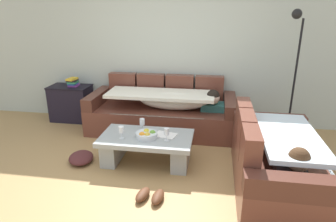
% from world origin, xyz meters
% --- Properties ---
extents(ground_plane, '(14.00, 14.00, 0.00)m').
position_xyz_m(ground_plane, '(0.00, 0.00, 0.00)').
color(ground_plane, '#A9834E').
extents(back_wall, '(9.00, 0.10, 2.70)m').
position_xyz_m(back_wall, '(0.00, 2.15, 1.35)').
color(back_wall, '#B5C2B4').
rests_on(back_wall, ground_plane).
extents(couch_along_wall, '(2.37, 0.92, 0.88)m').
position_xyz_m(couch_along_wall, '(0.04, 1.62, 0.33)').
color(couch_along_wall, brown).
rests_on(couch_along_wall, ground_plane).
extents(couch_near_window, '(0.92, 1.74, 0.88)m').
position_xyz_m(couch_near_window, '(1.57, 0.16, 0.33)').
color(couch_near_window, brown).
rests_on(couch_near_window, ground_plane).
extents(coffee_table, '(1.20, 0.68, 0.38)m').
position_xyz_m(coffee_table, '(-0.00, 0.53, 0.24)').
color(coffee_table, '#97A09F').
rests_on(coffee_table, ground_plane).
extents(fruit_bowl, '(0.28, 0.28, 0.10)m').
position_xyz_m(fruit_bowl, '(0.02, 0.48, 0.42)').
color(fruit_bowl, silver).
rests_on(fruit_bowl, coffee_table).
extents(wine_glass_near_left, '(0.07, 0.07, 0.17)m').
position_xyz_m(wine_glass_near_left, '(-0.30, 0.40, 0.50)').
color(wine_glass_near_left, silver).
rests_on(wine_glass_near_left, coffee_table).
extents(wine_glass_near_right, '(0.07, 0.07, 0.17)m').
position_xyz_m(wine_glass_near_right, '(0.28, 0.43, 0.50)').
color(wine_glass_near_right, silver).
rests_on(wine_glass_near_right, coffee_table).
extents(wine_glass_far_back, '(0.07, 0.07, 0.17)m').
position_xyz_m(wine_glass_far_back, '(-0.10, 0.71, 0.50)').
color(wine_glass_far_back, silver).
rests_on(wine_glass_far_back, coffee_table).
extents(open_magazine, '(0.32, 0.27, 0.01)m').
position_xyz_m(open_magazine, '(0.24, 0.58, 0.39)').
color(open_magazine, white).
rests_on(open_magazine, coffee_table).
extents(side_cabinet, '(0.72, 0.44, 0.64)m').
position_xyz_m(side_cabinet, '(-1.71, 1.85, 0.32)').
color(side_cabinet, black).
rests_on(side_cabinet, ground_plane).
extents(book_stack_on_cabinet, '(0.19, 0.23, 0.15)m').
position_xyz_m(book_stack_on_cabinet, '(-1.64, 1.85, 0.72)').
color(book_stack_on_cabinet, '#72337F').
rests_on(book_stack_on_cabinet, side_cabinet).
extents(floor_lamp, '(0.33, 0.31, 1.95)m').
position_xyz_m(floor_lamp, '(1.98, 1.65, 1.12)').
color(floor_lamp, black).
rests_on(floor_lamp, ground_plane).
extents(pair_of_shoes, '(0.33, 0.30, 0.09)m').
position_xyz_m(pair_of_shoes, '(0.22, -0.27, 0.04)').
color(pair_of_shoes, '#59331E').
rests_on(pair_of_shoes, ground_plane).
extents(crumpled_garment, '(0.43, 0.48, 0.12)m').
position_xyz_m(crumpled_garment, '(-0.87, 0.39, 0.06)').
color(crumpled_garment, '#4C2323').
rests_on(crumpled_garment, ground_plane).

